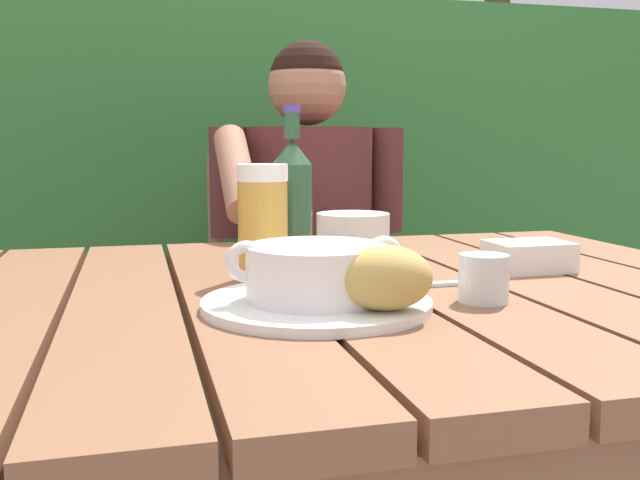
{
  "coord_description": "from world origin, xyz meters",
  "views": [
    {
      "loc": [
        -0.27,
        -0.95,
        0.97
      ],
      "look_at": [
        -0.03,
        -0.02,
        0.84
      ],
      "focal_mm": 40.02,
      "sensor_mm": 36.0,
      "label": 1
    }
  ],
  "objects_px": {
    "bread_roll": "(388,278)",
    "beer_glass": "(263,222)",
    "table_knife": "(400,285)",
    "diner_bowl": "(353,229)",
    "chair_near_diner": "(294,323)",
    "beer_bottle": "(292,202)",
    "water_glass_small": "(484,278)",
    "serving_plate": "(316,304)",
    "butter_tub": "(529,256)",
    "person_eating": "(310,248)",
    "soup_bowl": "(316,271)"
  },
  "relations": [
    {
      "from": "person_eating",
      "to": "serving_plate",
      "type": "xyz_separation_m",
      "value": [
        -0.2,
        -0.85,
        0.06
      ]
    },
    {
      "from": "butter_tub",
      "to": "table_knife",
      "type": "xyz_separation_m",
      "value": [
        -0.25,
        -0.08,
        -0.02
      ]
    },
    {
      "from": "serving_plate",
      "to": "table_knife",
      "type": "height_order",
      "value": "serving_plate"
    },
    {
      "from": "person_eating",
      "to": "soup_bowl",
      "type": "xyz_separation_m",
      "value": [
        -0.2,
        -0.85,
        0.1
      ]
    },
    {
      "from": "butter_tub",
      "to": "table_knife",
      "type": "relative_size",
      "value": 0.77
    },
    {
      "from": "water_glass_small",
      "to": "person_eating",
      "type": "bearing_deg",
      "value": 90.83
    },
    {
      "from": "chair_near_diner",
      "to": "bread_roll",
      "type": "height_order",
      "value": "chair_near_diner"
    },
    {
      "from": "serving_plate",
      "to": "soup_bowl",
      "type": "distance_m",
      "value": 0.04
    },
    {
      "from": "table_knife",
      "to": "diner_bowl",
      "type": "height_order",
      "value": "diner_bowl"
    },
    {
      "from": "butter_tub",
      "to": "beer_glass",
      "type": "bearing_deg",
      "value": 175.32
    },
    {
      "from": "water_glass_small",
      "to": "bread_roll",
      "type": "bearing_deg",
      "value": -158.93
    },
    {
      "from": "chair_near_diner",
      "to": "beer_bottle",
      "type": "distance_m",
      "value": 0.9
    },
    {
      "from": "chair_near_diner",
      "to": "serving_plate",
      "type": "relative_size",
      "value": 3.34
    },
    {
      "from": "chair_near_diner",
      "to": "beer_bottle",
      "type": "xyz_separation_m",
      "value": [
        -0.18,
        -0.78,
        0.4
      ]
    },
    {
      "from": "beer_glass",
      "to": "diner_bowl",
      "type": "distance_m",
      "value": 0.39
    },
    {
      "from": "water_glass_small",
      "to": "diner_bowl",
      "type": "distance_m",
      "value": 0.53
    },
    {
      "from": "water_glass_small",
      "to": "butter_tub",
      "type": "xyz_separation_m",
      "value": [
        0.17,
        0.18,
        -0.01
      ]
    },
    {
      "from": "beer_bottle",
      "to": "table_knife",
      "type": "height_order",
      "value": "beer_bottle"
    },
    {
      "from": "serving_plate",
      "to": "water_glass_small",
      "type": "bearing_deg",
      "value": -4.91
    },
    {
      "from": "serving_plate",
      "to": "bread_roll",
      "type": "xyz_separation_m",
      "value": [
        0.06,
        -0.08,
        0.04
      ]
    },
    {
      "from": "butter_tub",
      "to": "water_glass_small",
      "type": "bearing_deg",
      "value": -133.35
    },
    {
      "from": "serving_plate",
      "to": "water_glass_small",
      "type": "height_order",
      "value": "water_glass_small"
    },
    {
      "from": "chair_near_diner",
      "to": "diner_bowl",
      "type": "bearing_deg",
      "value": -90.0
    },
    {
      "from": "bread_roll",
      "to": "water_glass_small",
      "type": "distance_m",
      "value": 0.16
    },
    {
      "from": "chair_near_diner",
      "to": "butter_tub",
      "type": "height_order",
      "value": "chair_near_diner"
    },
    {
      "from": "serving_plate",
      "to": "table_knife",
      "type": "xyz_separation_m",
      "value": [
        0.14,
        0.09,
        -0.0
      ]
    },
    {
      "from": "water_glass_small",
      "to": "chair_near_diner",
      "type": "bearing_deg",
      "value": 90.52
    },
    {
      "from": "beer_glass",
      "to": "table_knife",
      "type": "bearing_deg",
      "value": -33.44
    },
    {
      "from": "chair_near_diner",
      "to": "person_eating",
      "type": "bearing_deg",
      "value": -90.85
    },
    {
      "from": "beer_glass",
      "to": "serving_plate",
      "type": "bearing_deg",
      "value": -81.58
    },
    {
      "from": "person_eating",
      "to": "chair_near_diner",
      "type": "bearing_deg",
      "value": 89.15
    },
    {
      "from": "butter_tub",
      "to": "diner_bowl",
      "type": "height_order",
      "value": "diner_bowl"
    },
    {
      "from": "serving_plate",
      "to": "water_glass_small",
      "type": "relative_size",
      "value": 4.41
    },
    {
      "from": "serving_plate",
      "to": "beer_bottle",
      "type": "bearing_deg",
      "value": 83.87
    },
    {
      "from": "serving_plate",
      "to": "soup_bowl",
      "type": "xyz_separation_m",
      "value": [
        -0.0,
        -0.0,
        0.04
      ]
    },
    {
      "from": "butter_tub",
      "to": "diner_bowl",
      "type": "distance_m",
      "value": 0.39
    },
    {
      "from": "diner_bowl",
      "to": "table_knife",
      "type": "bearing_deg",
      "value": -98.42
    },
    {
      "from": "serving_plate",
      "to": "butter_tub",
      "type": "bearing_deg",
      "value": 23.2
    },
    {
      "from": "butter_tub",
      "to": "diner_bowl",
      "type": "xyz_separation_m",
      "value": [
        -0.18,
        0.34,
        0.01
      ]
    },
    {
      "from": "water_glass_small",
      "to": "diner_bowl",
      "type": "bearing_deg",
      "value": 91.06
    },
    {
      "from": "chair_near_diner",
      "to": "person_eating",
      "type": "distance_m",
      "value": 0.31
    },
    {
      "from": "serving_plate",
      "to": "butter_tub",
      "type": "relative_size",
      "value": 2.3
    },
    {
      "from": "bread_roll",
      "to": "beer_glass",
      "type": "distance_m",
      "value": 0.29
    },
    {
      "from": "person_eating",
      "to": "bread_roll",
      "type": "distance_m",
      "value": 0.94
    },
    {
      "from": "soup_bowl",
      "to": "bread_roll",
      "type": "height_order",
      "value": "same"
    },
    {
      "from": "person_eating",
      "to": "beer_glass",
      "type": "xyz_separation_m",
      "value": [
        -0.23,
        -0.65,
        0.14
      ]
    },
    {
      "from": "soup_bowl",
      "to": "butter_tub",
      "type": "xyz_separation_m",
      "value": [
        0.39,
        0.17,
        -0.02
      ]
    },
    {
      "from": "soup_bowl",
      "to": "bread_roll",
      "type": "relative_size",
      "value": 1.86
    },
    {
      "from": "soup_bowl",
      "to": "water_glass_small",
      "type": "distance_m",
      "value": 0.22
    },
    {
      "from": "chair_near_diner",
      "to": "water_glass_small",
      "type": "bearing_deg",
      "value": -89.48
    }
  ]
}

